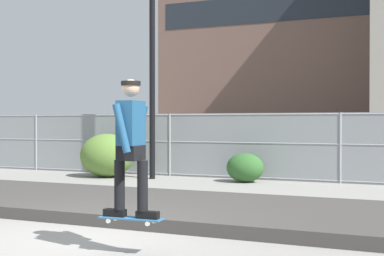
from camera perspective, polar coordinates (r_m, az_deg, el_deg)
name	(u,v)px	position (r m, az deg, el deg)	size (l,w,h in m)	color
ground_plane	(83,240)	(7.42, -11.86, -11.85)	(120.00, 120.00, 0.00)	gray
gravel_berm	(159,206)	(9.41, -3.60, -8.55)	(13.56, 3.16, 0.20)	#3D3A38
skateboard	(131,219)	(6.46, -6.68, -9.80)	(0.81, 0.24, 0.07)	#2D608C
skater	(131,140)	(6.35, -6.69, -1.28)	(0.72, 0.59, 1.67)	black
chain_fence	(249,146)	(14.63, 6.30, -1.96)	(24.60, 0.06, 1.85)	gray
street_lamp	(152,23)	(14.96, -4.37, 11.36)	(0.44, 0.44, 7.08)	black
parked_car_near	(214,143)	(18.89, 2.37, -1.65)	(4.43, 2.02, 1.66)	#B7BABF
library_building	(283,45)	(55.77, 9.91, 8.88)	(21.49, 15.19, 19.12)	brown
shrub_left	(107,155)	(15.36, -9.27, -2.97)	(1.63, 1.33, 1.26)	#567A33
shrub_center	(245,168)	(13.96, 5.82, -4.33)	(1.01, 0.82, 0.78)	#2D5B28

